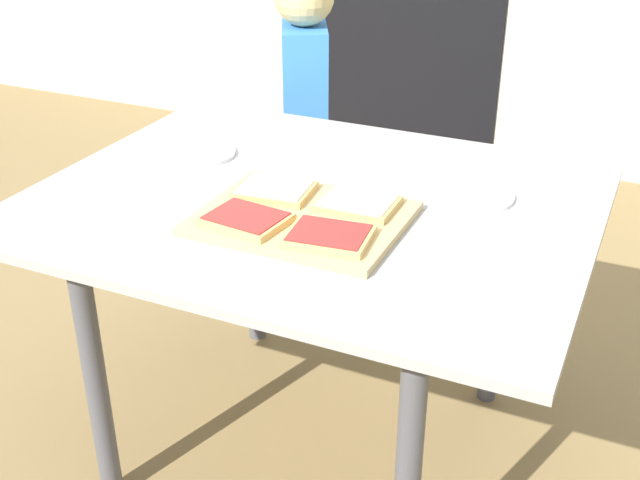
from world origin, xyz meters
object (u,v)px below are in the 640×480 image
(pizza_slice_far_right, at_px, (358,204))
(dining_table, at_px, (313,231))
(pizza_slice_far_left, at_px, (275,190))
(plate_white_left, at_px, (199,153))
(pizza_slice_near_right, at_px, (329,236))
(cutting_board, at_px, (302,218))
(child_left, at_px, (305,108))
(plate_white_right, at_px, (473,196))
(pizza_slice_near_left, at_px, (246,219))

(pizza_slice_far_right, bearing_deg, dining_table, 159.26)
(pizza_slice_far_left, relative_size, plate_white_left, 0.95)
(pizza_slice_far_left, bearing_deg, pizza_slice_near_right, -37.56)
(pizza_slice_far_left, relative_size, pizza_slice_near_right, 1.00)
(cutting_board, relative_size, child_left, 0.39)
(pizza_slice_far_left, relative_size, plate_white_right, 0.95)
(pizza_slice_far_left, distance_m, pizza_slice_near_right, 0.25)
(pizza_slice_far_right, distance_m, child_left, 0.96)
(pizza_slice_near_left, relative_size, child_left, 0.16)
(pizza_slice_far_left, relative_size, pizza_slice_far_right, 1.07)
(pizza_slice_near_right, distance_m, plate_white_left, 0.60)
(pizza_slice_near_left, distance_m, plate_white_left, 0.46)
(dining_table, relative_size, plate_white_right, 6.70)
(child_left, bearing_deg, plate_white_left, -89.17)
(pizza_slice_near_left, bearing_deg, pizza_slice_far_right, 42.30)
(cutting_board, bearing_deg, pizza_slice_near_left, -136.52)
(plate_white_left, distance_m, child_left, 0.65)
(dining_table, height_order, plate_white_right, plate_white_right)
(dining_table, height_order, pizza_slice_near_left, pizza_slice_near_left)
(dining_table, distance_m, child_left, 0.85)
(pizza_slice_far_right, relative_size, child_left, 0.15)
(child_left, bearing_deg, pizza_slice_near_left, -71.38)
(dining_table, xyz_separation_m, child_left, (-0.38, 0.76, 0.02))
(cutting_board, bearing_deg, child_left, 115.07)
(pizza_slice_near_left, distance_m, child_left, 1.03)
(pizza_slice_far_right, xyz_separation_m, plate_white_left, (-0.50, 0.16, -0.02))
(pizza_slice_near_right, xyz_separation_m, plate_white_right, (0.20, 0.36, -0.02))
(dining_table, height_order, pizza_slice_far_left, pizza_slice_far_left)
(cutting_board, height_order, pizza_slice_near_left, pizza_slice_near_left)
(plate_white_left, bearing_deg, pizza_slice_near_right, -32.65)
(pizza_slice_near_left, height_order, pizza_slice_far_left, same)
(dining_table, distance_m, pizza_slice_near_right, 0.28)
(pizza_slice_near_right, relative_size, child_left, 0.16)
(plate_white_left, relative_size, child_left, 0.17)
(pizza_slice_far_left, bearing_deg, cutting_board, -34.84)
(plate_white_right, xyz_separation_m, child_left, (-0.71, 0.62, -0.08))
(pizza_slice_near_right, height_order, plate_white_right, pizza_slice_near_right)
(cutting_board, height_order, pizza_slice_far_right, pizza_slice_far_right)
(dining_table, xyz_separation_m, pizza_slice_far_left, (-0.07, -0.06, 0.11))
(cutting_board, height_order, child_left, child_left)
(pizza_slice_far_right, distance_m, plate_white_right, 0.28)
(pizza_slice_near_left, height_order, plate_white_right, pizza_slice_near_left)
(pizza_slice_far_left, bearing_deg, pizza_slice_far_right, 2.88)
(plate_white_left, bearing_deg, child_left, 90.83)
(dining_table, distance_m, pizza_slice_near_left, 0.25)
(dining_table, distance_m, plate_white_left, 0.40)
(pizza_slice_near_left, xyz_separation_m, plate_white_left, (-0.32, 0.32, -0.02))
(plate_white_right, distance_m, child_left, 0.95)
(plate_white_right, bearing_deg, pizza_slice_near_left, -137.11)
(pizza_slice_near_left, height_order, pizza_slice_far_right, same)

